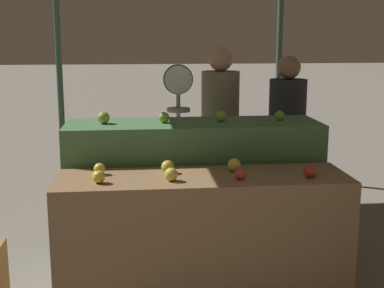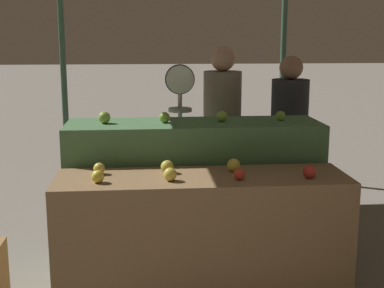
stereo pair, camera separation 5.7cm
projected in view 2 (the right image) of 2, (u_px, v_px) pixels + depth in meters
display_counter_front at (202, 240)px, 3.53m from camera, size 1.89×0.55×0.87m
display_counter_back at (194, 195)px, 4.09m from camera, size 1.89×0.55×1.12m
apple_front_0 at (98, 177)px, 3.27m from camera, size 0.08×0.08×0.08m
apple_front_1 at (170, 174)px, 3.31m from camera, size 0.08×0.08×0.08m
apple_front_2 at (239, 174)px, 3.34m from camera, size 0.07×0.07×0.07m
apple_front_3 at (309, 171)px, 3.38m from camera, size 0.09×0.09×0.09m
apple_front_4 at (99, 168)px, 3.48m from camera, size 0.08×0.08×0.08m
apple_front_5 at (167, 167)px, 3.51m from camera, size 0.09×0.09×0.09m
apple_front_6 at (234, 165)px, 3.54m from camera, size 0.09×0.09×0.09m
apple_back_0 at (104, 117)px, 3.91m from camera, size 0.09×0.09×0.09m
apple_back_1 at (165, 117)px, 3.94m from camera, size 0.08×0.08×0.08m
apple_back_2 at (222, 116)px, 3.99m from camera, size 0.08×0.08×0.08m
apple_back_3 at (281, 116)px, 4.03m from camera, size 0.07×0.07×0.07m
produce_scale at (180, 115)px, 4.57m from camera, size 0.25×0.20×1.52m
person_vendor_at_scale at (222, 125)px, 4.85m from camera, size 0.35×0.35×1.66m
person_customer_left at (289, 131)px, 4.81m from camera, size 0.36×0.36×1.58m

